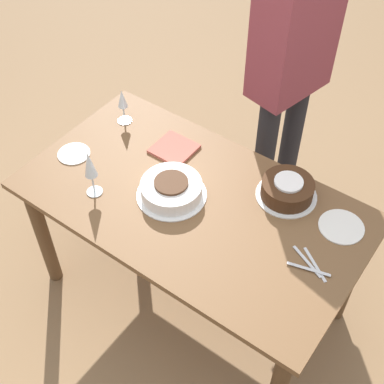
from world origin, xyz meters
name	(u,v)px	position (x,y,z in m)	size (l,w,h in m)	color
ground_plane	(192,294)	(0.00, 0.00, 0.00)	(12.00, 12.00, 0.00)	#8E6B47
dining_table	(192,218)	(0.00, 0.00, 0.63)	(1.49, 0.84, 0.75)	brown
cake_center_white	(171,189)	(0.09, 0.03, 0.79)	(0.31, 0.31, 0.09)	white
cake_front_chocolate	(287,189)	(-0.32, -0.26, 0.80)	(0.27, 0.27, 0.09)	white
wine_glass_near	(122,101)	(0.58, -0.23, 0.88)	(0.07, 0.07, 0.19)	silver
wine_glass_far	(90,166)	(0.37, 0.21, 0.91)	(0.07, 0.07, 0.24)	silver
dessert_plate_left	(341,227)	(-0.58, -0.24, 0.76)	(0.19, 0.19, 0.01)	white
dessert_plate_right	(74,154)	(0.61, 0.09, 0.76)	(0.15, 0.15, 0.01)	white
fork_pile	(310,265)	(-0.57, 0.01, 0.76)	(0.19, 0.12, 0.01)	silver
napkin_stack	(174,149)	(0.25, -0.21, 0.76)	(0.18, 0.18, 0.02)	#B75B4C
person_cutting	(294,51)	(0.00, -0.80, 1.08)	(0.30, 0.44, 1.77)	#232328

